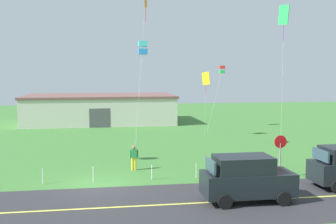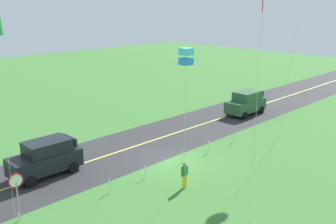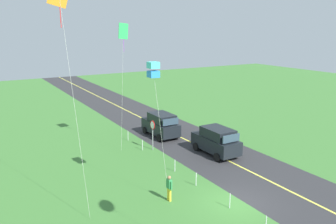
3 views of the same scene
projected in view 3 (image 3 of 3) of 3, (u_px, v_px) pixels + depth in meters
ground_plane at (235, 204)px, 20.63m from camera, size 120.00×120.00×0.10m
asphalt_road at (283, 188)px, 22.58m from camera, size 120.00×7.00×0.00m
road_centre_stripe at (283, 187)px, 22.58m from camera, size 120.00×0.16×0.00m
car_suv_foreground at (216, 141)px, 28.32m from camera, size 4.40×2.12×2.24m
car_parked_east_near at (161, 124)px, 33.03m from camera, size 4.40×2.12×2.24m
stop_sign at (153, 129)px, 29.17m from camera, size 0.76×0.08×2.56m
person_adult_near at (169, 187)px, 20.69m from camera, size 0.58×0.22×1.60m
kite_red_low at (153, 70)px, 19.30m from camera, size 0.97×0.92×8.28m
kite_green_far at (123, 34)px, 27.10m from camera, size 0.39×0.98×10.49m
fence_post_1 at (266, 224)px, 17.58m from camera, size 0.05×0.05×0.90m
fence_post_2 at (230, 201)px, 19.93m from camera, size 0.05×0.05×0.90m
fence_post_3 at (196, 179)px, 22.76m from camera, size 0.05×0.05×0.90m
fence_post_4 at (175, 166)px, 24.99m from camera, size 0.05×0.05×0.90m
fence_post_5 at (142, 145)px, 29.39m from camera, size 0.05×0.05×0.90m
fence_post_6 at (128, 136)px, 31.91m from camera, size 0.05×0.05×0.90m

